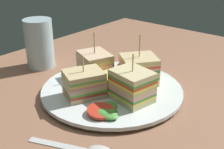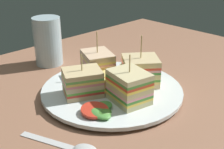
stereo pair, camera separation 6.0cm
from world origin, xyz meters
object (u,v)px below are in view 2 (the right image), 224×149
(chip_pile, at_px, (107,82))
(plate, at_px, (112,90))
(drinking_glass, at_px, (49,44))
(sandwich_wedge_0, at_px, (83,82))
(sandwich_wedge_2, at_px, (140,71))
(sandwich_wedge_3, at_px, (98,65))
(sandwich_wedge_1, at_px, (129,87))
(spoon, at_px, (77,148))

(chip_pile, bearing_deg, plate, -33.77)
(plate, relative_size, drinking_glass, 2.41)
(sandwich_wedge_0, bearing_deg, sandwich_wedge_2, 5.27)
(sandwich_wedge_3, bearing_deg, chip_pile, -0.80)
(chip_pile, bearing_deg, drinking_glass, 87.48)
(drinking_glass, bearing_deg, sandwich_wedge_1, -93.27)
(sandwich_wedge_1, height_order, sandwich_wedge_2, sandwich_wedge_2)
(spoon, bearing_deg, sandwich_wedge_0, 115.18)
(spoon, height_order, drinking_glass, drinking_glass)
(sandwich_wedge_2, xyz_separation_m, sandwich_wedge_3, (-0.04, 0.09, 0.00))
(sandwich_wedge_0, distance_m, chip_pile, 0.05)
(sandwich_wedge_1, bearing_deg, drinking_glass, 8.44)
(sandwich_wedge_1, bearing_deg, sandwich_wedge_3, -2.41)
(plate, xyz_separation_m, sandwich_wedge_3, (0.02, 0.06, 0.03))
(plate, relative_size, sandwich_wedge_2, 2.75)
(sandwich_wedge_0, relative_size, sandwich_wedge_3, 0.87)
(sandwich_wedge_3, bearing_deg, sandwich_wedge_0, -39.09)
(spoon, xyz_separation_m, drinking_glass, (0.17, 0.32, 0.05))
(plate, bearing_deg, chip_pile, 146.23)
(drinking_glass, bearing_deg, plate, -90.34)
(spoon, bearing_deg, plate, 97.66)
(sandwich_wedge_1, bearing_deg, sandwich_wedge_0, 40.04)
(sandwich_wedge_1, height_order, chip_pile, sandwich_wedge_1)
(sandwich_wedge_2, height_order, chip_pile, sandwich_wedge_2)
(sandwich_wedge_1, distance_m, sandwich_wedge_3, 0.12)
(plate, distance_m, chip_pile, 0.02)
(sandwich_wedge_1, relative_size, drinking_glass, 0.78)
(sandwich_wedge_0, relative_size, chip_pile, 1.18)
(sandwich_wedge_2, bearing_deg, sandwich_wedge_1, 64.91)
(sandwich_wedge_3, bearing_deg, drinking_glass, -152.71)
(sandwich_wedge_2, bearing_deg, chip_pile, 13.83)
(sandwich_wedge_2, relative_size, chip_pile, 1.36)
(chip_pile, bearing_deg, sandwich_wedge_2, -24.71)
(sandwich_wedge_0, height_order, sandwich_wedge_3, sandwich_wedge_3)
(sandwich_wedge_2, distance_m, sandwich_wedge_3, 0.09)
(sandwich_wedge_2, height_order, sandwich_wedge_3, sandwich_wedge_2)
(plate, relative_size, sandwich_wedge_0, 3.19)
(sandwich_wedge_2, relative_size, sandwich_wedge_3, 1.01)
(sandwich_wedge_2, relative_size, spoon, 0.78)
(sandwich_wedge_0, relative_size, sandwich_wedge_1, 0.97)
(sandwich_wedge_1, height_order, sandwich_wedge_3, sandwich_wedge_3)
(sandwich_wedge_2, height_order, drinking_glass, drinking_glass)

